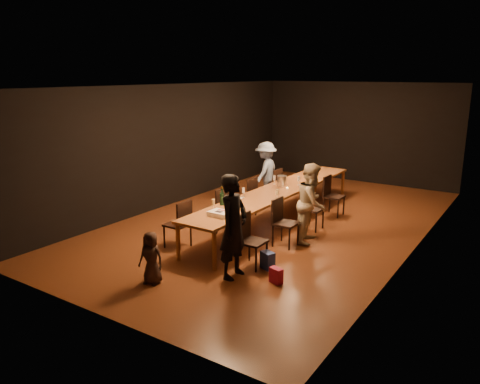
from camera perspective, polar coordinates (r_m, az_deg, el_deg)
The scene contains 30 objects.
ground at distance 10.58m, azimuth 4.52°, elevation -3.67°, with size 10.00×10.00×0.00m, color #482312.
room_shell at distance 10.13m, azimuth 4.76°, elevation 7.57°, with size 6.04×10.04×3.02m.
table at distance 10.38m, azimuth 4.60°, elevation 0.01°, with size 0.90×6.00×0.75m.
chair_right_0 at distance 8.06m, azimuth 1.55°, elevation -5.99°, with size 0.42×0.42×0.93m, color black, non-canonical shape.
chair_right_1 at distance 9.05m, azimuth 5.59°, elevation -3.76°, with size 0.42×0.42×0.93m, color black, non-canonical shape.
chair_right_2 at distance 10.08m, azimuth 8.80°, elevation -1.96°, with size 0.42×0.42×0.93m, color black, non-canonical shape.
chair_right_3 at distance 11.14m, azimuth 11.40°, elevation -0.49°, with size 0.42×0.42×0.93m, color black, non-canonical shape.
chair_left_0 at distance 9.03m, azimuth -7.66°, elevation -3.86°, with size 0.42×0.42×0.93m, color black, non-canonical shape.
chair_left_1 at distance 9.91m, azimuth -3.11°, elevation -2.08°, with size 0.42×0.42×0.93m, color black, non-canonical shape.
chair_left_2 at distance 10.86m, azimuth 0.65°, elevation -0.58°, with size 0.42×0.42×0.93m, color black, non-canonical shape.
chair_left_3 at distance 11.86m, azimuth 3.80°, elevation 0.67°, with size 0.42×0.42×0.93m, color black, non-canonical shape.
woman_birthday at distance 7.55m, azimuth -0.79°, elevation -4.24°, with size 0.63×0.41×1.72m, color black.
woman_tan at distance 9.26m, azimuth 8.74°, elevation -1.33°, with size 0.77×0.60×1.58m, color beige.
man_blue at distance 12.14m, azimuth 3.14°, elevation 2.49°, with size 1.00×0.57×1.55m, color #839ECB.
child at distance 7.59m, azimuth -10.78°, elevation -7.88°, with size 0.42×0.27×0.86m, color #39261F.
gift_bag_red at distance 7.59m, azimuth 4.42°, elevation -10.13°, with size 0.22×0.12×0.25m, color #B51B48.
gift_bag_blue at distance 8.10m, azimuth 3.38°, elevation -8.31°, with size 0.24×0.16×0.30m, color #2542A0.
birthday_cake at distance 8.47m, azimuth -2.47°, elevation -2.64°, with size 0.39×0.31×0.09m.
plate_stack at distance 9.27m, azimuth -0.28°, elevation -1.05°, with size 0.20×0.20×0.11m, color white.
champagne_bottle at distance 9.11m, azimuth -2.21°, elevation -0.46°, with size 0.09×0.09×0.38m, color black, non-canonical shape.
ice_bucket at distance 10.69m, azimuth 5.13°, elevation 1.36°, with size 0.22×0.22×0.25m, color silver.
wineglass_0 at distance 8.83m, azimuth -3.28°, elevation -1.53°, with size 0.06×0.06×0.21m, color beige, non-canonical shape.
wineglass_1 at distance 8.45m, azimuth -0.54°, elevation -2.25°, with size 0.06×0.06×0.21m, color beige, non-canonical shape.
wineglass_2 at distance 9.69m, azimuth 0.42°, elevation -0.07°, with size 0.06×0.06×0.21m, color silver, non-canonical shape.
wineglass_3 at distance 9.59m, azimuth 4.55°, elevation -0.27°, with size 0.06×0.06×0.21m, color beige, non-canonical shape.
wineglass_4 at distance 10.87m, azimuth 4.20°, elevation 1.49°, with size 0.06×0.06×0.21m, color silver, non-canonical shape.
wineglass_5 at distance 10.84m, azimuth 7.17°, elevation 1.38°, with size 0.06×0.06×0.21m, color silver, non-canonical shape.
tealight_near at distance 8.78m, azimuth -0.37°, elevation -2.21°, with size 0.05×0.05×0.03m, color #B2B7B2.
tealight_mid at distance 10.45m, azimuth 5.78°, elevation 0.43°, with size 0.05×0.05×0.03m, color #B2B7B2.
tealight_far at distance 11.77m, azimuth 9.22°, elevation 1.90°, with size 0.05×0.05×0.03m, color #B2B7B2.
Camera 1 is at (4.84, -8.82, 3.27)m, focal length 35.00 mm.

